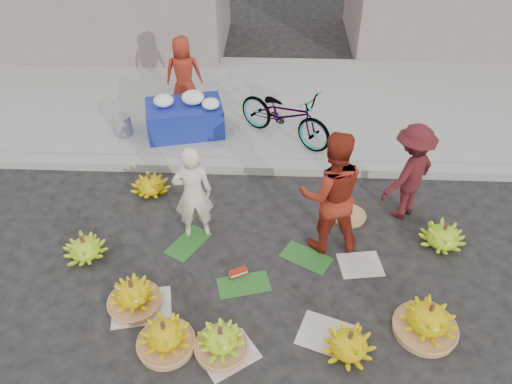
{
  "coord_description": "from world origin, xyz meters",
  "views": [
    {
      "loc": [
        0.23,
        -4.3,
        4.83
      ],
      "look_at": [
        0.01,
        0.79,
        0.7
      ],
      "focal_mm": 35.0,
      "sensor_mm": 36.0,
      "label": 1
    }
  ],
  "objects_px": {
    "banana_bunch_4": "(428,320)",
    "flower_table": "(185,116)",
    "vendor_cream": "(193,193)",
    "banana_bunch_0": "(133,295)",
    "bicycle": "(285,114)"
  },
  "relations": [
    {
      "from": "vendor_cream",
      "to": "bicycle",
      "type": "distance_m",
      "value": 2.6
    },
    {
      "from": "flower_table",
      "to": "banana_bunch_4",
      "type": "bearing_deg",
      "value": -63.26
    },
    {
      "from": "banana_bunch_4",
      "to": "flower_table",
      "type": "bearing_deg",
      "value": 130.06
    },
    {
      "from": "banana_bunch_4",
      "to": "vendor_cream",
      "type": "height_order",
      "value": "vendor_cream"
    },
    {
      "from": "banana_bunch_4",
      "to": "vendor_cream",
      "type": "bearing_deg",
      "value": 151.8
    },
    {
      "from": "vendor_cream",
      "to": "banana_bunch_0",
      "type": "bearing_deg",
      "value": 54.03
    },
    {
      "from": "banana_bunch_0",
      "to": "bicycle",
      "type": "relative_size",
      "value": 0.35
    },
    {
      "from": "banana_bunch_0",
      "to": "banana_bunch_4",
      "type": "xyz_separation_m",
      "value": [
        3.38,
        -0.23,
        0.02
      ]
    },
    {
      "from": "bicycle",
      "to": "flower_table",
      "type": "bearing_deg",
      "value": 120.07
    },
    {
      "from": "flower_table",
      "to": "banana_bunch_0",
      "type": "bearing_deg",
      "value": -104.36
    },
    {
      "from": "vendor_cream",
      "to": "bicycle",
      "type": "bearing_deg",
      "value": -129.87
    },
    {
      "from": "banana_bunch_4",
      "to": "bicycle",
      "type": "bearing_deg",
      "value": 112.84
    },
    {
      "from": "bicycle",
      "to": "banana_bunch_4",
      "type": "bearing_deg",
      "value": -122.34
    },
    {
      "from": "banana_bunch_0",
      "to": "bicycle",
      "type": "height_order",
      "value": "bicycle"
    },
    {
      "from": "banana_bunch_4",
      "to": "bicycle",
      "type": "height_order",
      "value": "bicycle"
    }
  ]
}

